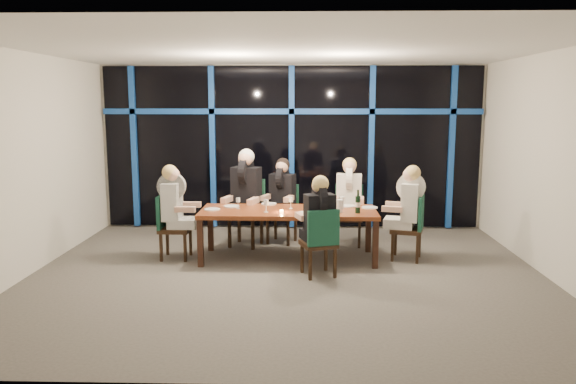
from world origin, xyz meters
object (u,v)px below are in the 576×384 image
chair_end_right (413,224)px  diner_far_mid (282,188)px  chair_near_mid (321,239)px  chair_far_left (248,208)px  chair_end_left (170,223)px  diner_far_right (349,189)px  diner_end_right (408,198)px  diner_end_left (174,198)px  wine_bottle (358,204)px  diner_near_mid (319,211)px  chair_far_right (349,211)px  dining_table (288,214)px  water_pitcher (339,206)px  chair_far_mid (284,210)px  diner_far_left (245,184)px

chair_end_right → diner_far_mid: bearing=-100.3°
chair_end_right → chair_near_mid: chair_end_right is taller
chair_far_left → chair_end_left: 1.39m
diner_far_right → diner_end_right: bearing=-40.3°
chair_end_right → diner_end_left: (-3.54, -0.02, 0.38)m
diner_end_right → wine_bottle: size_ratio=2.80×
diner_near_mid → wine_bottle: diner_near_mid is taller
chair_end_right → diner_end_right: bearing=-90.0°
diner_far_mid → chair_far_right: bearing=16.5°
diner_far_mid → diner_far_right: (1.10, -0.12, 0.01)m
chair_end_right → diner_far_right: 1.29m
dining_table → chair_far_right: bearing=44.4°
chair_far_left → diner_far_mid: bearing=29.9°
diner_end_right → water_pitcher: diner_end_right is taller
diner_near_mid → water_pitcher: bearing=-134.7°
chair_end_left → diner_far_mid: (1.64, 1.00, 0.38)m
diner_end_left → diner_end_right: (3.46, 0.04, 0.00)m
diner_far_right → water_pitcher: bearing=-96.0°
diner_far_right → diner_near_mid: diner_far_right is taller
diner_end_right → diner_near_mid: bearing=-42.2°
diner_far_right → diner_end_right: 1.16m
chair_end_right → chair_near_mid: (-1.39, -0.88, -0.02)m
chair_far_mid → chair_end_left: bearing=-128.5°
diner_near_mid → diner_far_right: bearing=-126.0°
chair_far_left → chair_end_right: chair_far_left is taller
chair_far_right → diner_near_mid: diner_near_mid is taller
diner_far_left → diner_end_right: diner_far_left is taller
diner_end_right → chair_far_mid: bearing=-102.9°
chair_far_mid → diner_far_right: bearing=8.0°
chair_far_mid → chair_far_right: (1.08, -0.12, 0.01)m
dining_table → chair_far_right: 1.37m
chair_end_left → diner_far_mid: 1.96m
dining_table → chair_far_left: size_ratio=2.41×
chair_end_left → diner_far_left: (1.06, 0.78, 0.49)m
chair_far_mid → chair_end_right: (1.95, -1.06, 0.00)m
chair_end_right → diner_far_mid: size_ratio=1.03×
diner_far_mid → water_pitcher: diner_far_mid is taller
chair_far_right → chair_end_right: bearing=-41.3°
diner_far_mid → water_pitcher: bearing=-34.4°
diner_far_mid → diner_end_right: bearing=-8.3°
diner_far_right → wine_bottle: (0.04, -1.08, -0.06)m
chair_far_right → chair_end_left: chair_far_right is taller
chair_near_mid → water_pitcher: same height
chair_far_left → chair_far_right: 1.66m
diner_far_left → chair_end_right: bearing=-0.3°
chair_far_mid → diner_far_right: diner_far_right is taller
diner_end_left → chair_far_left: bearing=-47.7°
chair_far_right → chair_near_mid: (-0.52, -1.82, -0.02)m
dining_table → chair_end_left: (-1.77, -0.01, -0.14)m
diner_far_left → diner_end_right: size_ratio=1.12×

